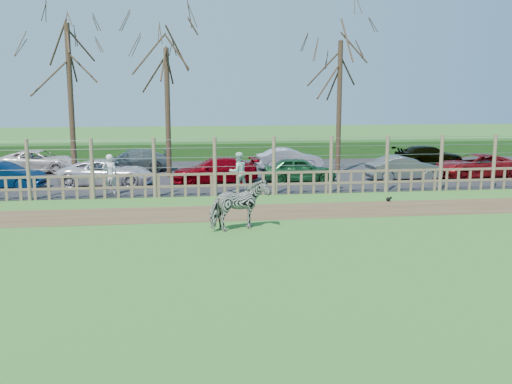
{
  "coord_description": "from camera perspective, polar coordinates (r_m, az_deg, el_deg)",
  "views": [
    {
      "loc": [
        -1.44,
        -15.7,
        4.3
      ],
      "look_at": [
        1.0,
        2.5,
        1.1
      ],
      "focal_mm": 40.0,
      "sensor_mm": 36.0,
      "label": 1
    }
  ],
  "objects": [
    {
      "name": "fence",
      "position": [
        24.0,
        -4.12,
        1.48
      ],
      "size": [
        30.16,
        0.16,
        2.5
      ],
      "color": "brown",
      "rests_on": "ground"
    },
    {
      "name": "zebra",
      "position": [
        17.98,
        -1.7,
        -1.36
      ],
      "size": [
        2.07,
        1.52,
        1.59
      ],
      "primitive_type": "imported",
      "rotation": [
        0.0,
        0.0,
        1.97
      ],
      "color": "gray",
      "rests_on": "ground"
    },
    {
      "name": "car_8",
      "position": [
        33.12,
        -20.86,
        2.89
      ],
      "size": [
        4.55,
        2.56,
        1.2
      ],
      "primitive_type": "imported",
      "rotation": [
        0.0,
        0.0,
        1.43
      ],
      "color": "silver",
      "rests_on": "asphalt"
    },
    {
      "name": "hedge",
      "position": [
        37.41,
        -5.41,
        4.08
      ],
      "size": [
        46.0,
        2.0,
        1.1
      ],
      "primitive_type": "cube",
      "color": "#1E4716",
      "rests_on": "ground"
    },
    {
      "name": "car_9",
      "position": [
        31.97,
        -12.25,
        3.08
      ],
      "size": [
        4.32,
        2.2,
        1.2
      ],
      "primitive_type": "imported",
      "rotation": [
        0.0,
        0.0,
        4.84
      ],
      "color": "slate",
      "rests_on": "asphalt"
    },
    {
      "name": "car_6",
      "position": [
        31.06,
        21.07,
        2.45
      ],
      "size": [
        4.48,
        2.37,
        1.2
      ],
      "primitive_type": "imported",
      "rotation": [
        0.0,
        0.0,
        4.8
      ],
      "color": "maroon",
      "rests_on": "asphalt"
    },
    {
      "name": "car_3",
      "position": [
        27.38,
        -4.14,
        2.17
      ],
      "size": [
        4.24,
        1.97,
        1.2
      ],
      "primitive_type": "imported",
      "rotation": [
        0.0,
        0.0,
        4.78
      ],
      "color": "maroon",
      "rests_on": "asphalt"
    },
    {
      "name": "tree_left",
      "position": [
        28.68,
        -18.21,
        12.03
      ],
      "size": [
        4.8,
        4.8,
        7.88
      ],
      "color": "#3D2B1E",
      "rests_on": "ground"
    },
    {
      "name": "car_13",
      "position": [
        34.98,
        16.9,
        3.45
      ],
      "size": [
        4.29,
        2.1,
        1.2
      ],
      "primitive_type": "imported",
      "rotation": [
        0.0,
        0.0,
        1.67
      ],
      "color": "black",
      "rests_on": "asphalt"
    },
    {
      "name": "car_1",
      "position": [
        27.92,
        -24.0,
        1.49
      ],
      "size": [
        3.77,
        1.69,
        1.2
      ],
      "primitive_type": "imported",
      "rotation": [
        0.0,
        0.0,
        1.45
      ],
      "color": "#062048",
      "rests_on": "asphalt"
    },
    {
      "name": "car_5",
      "position": [
        28.99,
        14.54,
        2.31
      ],
      "size": [
        3.75,
        1.61,
        1.2
      ],
      "primitive_type": "imported",
      "rotation": [
        0.0,
        0.0,
        1.67
      ],
      "color": "#5A5F62",
      "rests_on": "asphalt"
    },
    {
      "name": "dirt_strip",
      "position": [
        20.7,
        -3.48,
        -2.11
      ],
      "size": [
        34.0,
        2.8,
        0.01
      ],
      "primitive_type": "cube",
      "color": "brown",
      "rests_on": "ground"
    },
    {
      "name": "visitor_a",
      "position": [
        24.86,
        -14.41,
        1.72
      ],
      "size": [
        0.63,
        0.42,
        1.72
      ],
      "primitive_type": "imported",
      "rotation": [
        0.0,
        0.0,
        3.16
      ],
      "color": "silver",
      "rests_on": "asphalt"
    },
    {
      "name": "car_2",
      "position": [
        27.36,
        -14.67,
        1.87
      ],
      "size": [
        4.49,
        2.4,
        1.2
      ],
      "primitive_type": "imported",
      "rotation": [
        0.0,
        0.0,
        1.47
      ],
      "color": "silver",
      "rests_on": "asphalt"
    },
    {
      "name": "crow",
      "position": [
        23.47,
        13.12,
        -0.7
      ],
      "size": [
        0.24,
        0.18,
        0.2
      ],
      "color": "black",
      "rests_on": "ground"
    },
    {
      "name": "visitor_b",
      "position": [
        24.89,
        -1.79,
        2.03
      ],
      "size": [
        1.0,
        0.88,
        1.72
      ],
      "primitive_type": "imported",
      "rotation": [
        0.0,
        0.0,
        3.45
      ],
      "color": "silver",
      "rests_on": "asphalt"
    },
    {
      "name": "tree_mid",
      "position": [
        29.21,
        -8.9,
        10.88
      ],
      "size": [
        4.8,
        4.8,
        6.83
      ],
      "color": "#3D2B1E",
      "rests_on": "ground"
    },
    {
      "name": "tree_right",
      "position": [
        30.89,
        8.39,
        11.52
      ],
      "size": [
        4.8,
        4.8,
        7.35
      ],
      "color": "#3D2B1E",
      "rests_on": "ground"
    },
    {
      "name": "ground",
      "position": [
        16.34,
        -2.32,
        -5.38
      ],
      "size": [
        120.0,
        120.0,
        0.0
      ],
      "primitive_type": "plane",
      "color": "#598B37",
      "rests_on": "ground"
    },
    {
      "name": "car_11",
      "position": [
        32.1,
        3.34,
        3.32
      ],
      "size": [
        3.72,
        1.51,
        1.2
      ],
      "primitive_type": "imported",
      "rotation": [
        0.0,
        0.0,
        1.64
      ],
      "color": "#BFB3CB",
      "rests_on": "asphalt"
    },
    {
      "name": "car_4",
      "position": [
        27.59,
        4.4,
        2.23
      ],
      "size": [
        3.66,
        1.8,
        1.2
      ],
      "primitive_type": "imported",
      "rotation": [
        0.0,
        0.0,
        1.46
      ],
      "color": "#1C542B",
      "rests_on": "asphalt"
    },
    {
      "name": "asphalt",
      "position": [
        30.53,
        -4.86,
        1.79
      ],
      "size": [
        44.0,
        13.0,
        0.04
      ],
      "primitive_type": "cube",
      "color": "#232326",
      "rests_on": "ground"
    }
  ]
}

